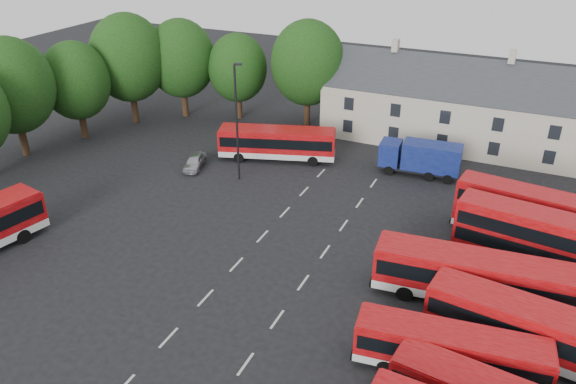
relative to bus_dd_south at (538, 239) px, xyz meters
name	(u,v)px	position (x,y,z in m)	size (l,w,h in m)	color
ground	(222,280)	(-18.53, -9.69, -2.49)	(140.00, 140.00, 0.00)	black
lane_markings	(269,273)	(-16.03, -7.69, -2.48)	(5.15, 33.80, 0.01)	beige
treeline	(138,73)	(-39.27, 9.68, 4.20)	(29.92, 32.59, 12.01)	black
terrace_houses	(502,114)	(-4.53, 20.31, 1.37)	(35.70, 7.13, 10.06)	beige
bus_row_c	(451,349)	(-3.50, -11.84, -0.82)	(10.01, 3.37, 2.78)	silver
bus_row_d	(533,328)	(0.27, -8.68, -0.57)	(11.52, 4.06, 3.19)	silver
bus_row_e	(472,275)	(-3.42, -5.21, -0.49)	(11.95, 3.74, 3.32)	silver
bus_dd_south	(538,239)	(0.00, 0.00, 0.00)	(10.88, 3.84, 4.37)	silver
bus_dd_north	(528,213)	(-0.85, 3.67, -0.13)	(10.29, 3.62, 4.13)	silver
bus_north	(277,141)	(-23.53, 9.47, -0.61)	(11.27, 5.73, 3.12)	silver
box_truck	(421,157)	(-10.24, 11.70, -0.73)	(7.29, 2.71, 3.13)	black
silver_car	(195,162)	(-29.71, 4.51, -1.85)	(1.50, 3.72, 1.27)	#B1B4BA
lamppost	(237,120)	(-24.78, 4.17, 3.13)	(0.73, 0.43, 10.52)	black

